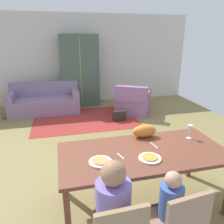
{
  "coord_description": "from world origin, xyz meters",
  "views": [
    {
      "loc": [
        -0.76,
        -3.56,
        2.03
      ],
      "look_at": [
        0.06,
        -0.24,
        0.85
      ],
      "focal_mm": 35.14,
      "sensor_mm": 36.0,
      "label": 1
    }
  ],
  "objects": [
    {
      "name": "knife",
      "position": [
        0.32,
        -1.34,
        0.76
      ],
      "size": [
        0.04,
        0.17,
        0.01
      ],
      "primitive_type": "cube",
      "rotation": [
        0.0,
        0.0,
        0.15
      ],
      "color": "silver",
      "rests_on": "dining_table"
    },
    {
      "name": "plate_near_man",
      "position": [
        -0.4,
        -1.56,
        0.77
      ],
      "size": [
        0.25,
        0.25,
        0.02
      ],
      "primitive_type": "cylinder",
      "color": "silver",
      "rests_on": "dining_table"
    },
    {
      "name": "wine_glass",
      "position": [
        0.85,
        -1.26,
        0.89
      ],
      "size": [
        0.07,
        0.07,
        0.19
      ],
      "color": "silver",
      "rests_on": "dining_table"
    },
    {
      "name": "person_man",
      "position": [
        -0.4,
        -2.09,
        0.51
      ],
      "size": [
        0.3,
        0.4,
        1.11
      ],
      "color": "#3B3B43",
      "rests_on": "ground_plane"
    },
    {
      "name": "handbag",
      "position": [
        0.66,
        1.47,
        0.13
      ],
      "size": [
        0.32,
        0.16,
        0.26
      ],
      "primitive_type": "cube",
      "color": "black",
      "rests_on": "ground_plane"
    },
    {
      "name": "fork",
      "position": [
        -0.15,
        -1.49,
        0.76
      ],
      "size": [
        0.05,
        0.15,
        0.01
      ],
      "primitive_type": "cube",
      "rotation": [
        0.0,
        0.0,
        0.26
      ],
      "color": "silver",
      "rests_on": "dining_table"
    },
    {
      "name": "armchair",
      "position": [
        1.19,
        1.92,
        0.32
      ],
      "size": [
        1.17,
        1.17,
        0.82
      ],
      "color": "#885E8C",
      "rests_on": "ground_plane"
    },
    {
      "name": "dining_chair_child",
      "position": [
        0.15,
        -2.26,
        0.49
      ],
      "size": [
        0.46,
        0.46,
        0.87
      ],
      "color": "#A37A5B",
      "rests_on": "ground_plane"
    },
    {
      "name": "ground_plane",
      "position": [
        0.0,
        0.42,
        -0.01
      ],
      "size": [
        6.94,
        6.04,
        0.02
      ],
      "primitive_type": "cube",
      "color": "olive"
    },
    {
      "name": "pizza_near_man",
      "position": [
        -0.4,
        -1.56,
        0.78
      ],
      "size": [
        0.17,
        0.17,
        0.01
      ],
      "primitive_type": "cylinder",
      "color": "#E5954D",
      "rests_on": "plate_near_man"
    },
    {
      "name": "person_child",
      "position": [
        0.14,
        -2.09,
        0.43
      ],
      "size": [
        0.22,
        0.3,
        0.92
      ],
      "color": "#3B2E48",
      "rests_on": "ground_plane"
    },
    {
      "name": "plate_near_child",
      "position": [
        0.14,
        -1.62,
        0.77
      ],
      "size": [
        0.25,
        0.25,
        0.02
      ],
      "primitive_type": "cylinder",
      "color": "silver",
      "rests_on": "dining_table"
    },
    {
      "name": "back_wall",
      "position": [
        0.0,
        3.49,
        1.35
      ],
      "size": [
        6.94,
        0.1,
        2.7
      ],
      "primitive_type": "cube",
      "color": "silver",
      "rests_on": "ground_plane"
    },
    {
      "name": "couch",
      "position": [
        -1.18,
        2.63,
        0.3
      ],
      "size": [
        1.87,
        0.86,
        0.82
      ],
      "color": "gray",
      "rests_on": "ground_plane"
    },
    {
      "name": "armoire",
      "position": [
        -0.12,
        3.1,
        1.05
      ],
      "size": [
        1.1,
        0.59,
        2.1
      ],
      "color": "#405547",
      "rests_on": "ground_plane"
    },
    {
      "name": "dining_table",
      "position": [
        0.14,
        -1.44,
        0.69
      ],
      "size": [
        1.96,
        0.93,
        0.76
      ],
      "color": "brown",
      "rests_on": "ground_plane"
    },
    {
      "name": "cat",
      "position": [
        0.29,
        -1.08,
        0.84
      ],
      "size": [
        0.32,
        0.17,
        0.17
      ],
      "primitive_type": "ellipsoid",
      "rotation": [
        0.0,
        0.0,
        -0.02
      ],
      "color": "orange",
      "rests_on": "dining_table"
    },
    {
      "name": "area_rug",
      "position": [
        -0.16,
        1.77,
        0.0
      ],
      "size": [
        2.6,
        1.8,
        0.01
      ],
      "primitive_type": "cube",
      "color": "maroon",
      "rests_on": "ground_plane"
    },
    {
      "name": "pizza_near_child",
      "position": [
        0.14,
        -1.62,
        0.78
      ],
      "size": [
        0.17,
        0.17,
        0.01
      ],
      "primitive_type": "cylinder",
      "color": "gold",
      "rests_on": "plate_near_child"
    }
  ]
}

